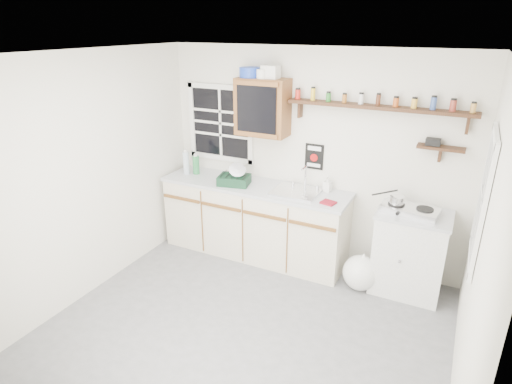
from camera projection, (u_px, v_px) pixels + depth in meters
room at (247, 207)px, 3.66m from camera, size 3.64×3.24×2.54m
main_cabinet at (254, 220)px, 5.27m from camera, size 2.31×0.63×0.92m
right_cabinet at (409, 252)px, 4.53m from camera, size 0.73×0.57×0.91m
sink at (296, 191)px, 4.88m from camera, size 0.52×0.44×0.29m
upper_cabinet at (262, 107)px, 4.88m from camera, size 0.60×0.32×0.65m
upper_cabinet_clutter at (258, 72)px, 4.76m from camera, size 0.47×0.24×0.14m
spice_shelf at (378, 106)px, 4.36m from camera, size 1.91×0.18×0.35m
secondary_shelf at (439, 147)px, 4.24m from camera, size 0.45×0.16×0.24m
warning_sign at (314, 157)px, 4.95m from camera, size 0.22×0.02×0.30m
window_back at (221, 123)px, 5.37m from camera, size 0.93×0.03×0.98m
window_right at (484, 200)px, 3.30m from camera, size 0.03×0.78×1.08m
water_bottles at (191, 164)px, 5.44m from camera, size 0.19×0.14×0.32m
dish_rack at (235, 178)px, 5.09m from camera, size 0.41×0.34×0.27m
soap_bottle at (328, 184)px, 4.87m from camera, size 0.09×0.10×0.18m
rag at (328, 203)px, 4.57m from camera, size 0.17×0.15×0.02m
hotplate at (410, 210)px, 4.36m from camera, size 0.59×0.37×0.08m
saucepan at (396, 200)px, 4.39m from camera, size 0.35×0.19×0.15m
trash_bag at (360, 272)px, 4.64m from camera, size 0.40×0.36×0.46m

